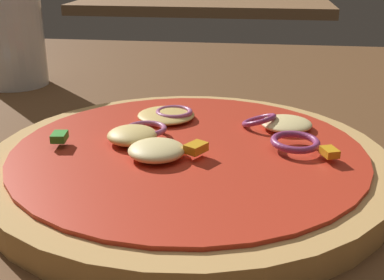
{
  "coord_description": "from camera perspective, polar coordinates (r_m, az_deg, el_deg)",
  "views": [
    {
      "loc": [
        0.05,
        -0.37,
        0.19
      ],
      "look_at": [
        0.01,
        -0.02,
        0.05
      ],
      "focal_mm": 46.46,
      "sensor_mm": 36.0,
      "label": 1
    }
  ],
  "objects": [
    {
      "name": "dining_table",
      "position": [
        0.41,
        -0.5,
        -3.52
      ],
      "size": [
        1.25,
        1.01,
        0.03
      ],
      "color": "brown",
      "rests_on": "ground"
    },
    {
      "name": "pizza",
      "position": [
        0.37,
        -0.41,
        -2.34
      ],
      "size": [
        0.29,
        0.29,
        0.03
      ],
      "color": "tan",
      "rests_on": "dining_table"
    },
    {
      "name": "beer_glass",
      "position": [
        0.64,
        -20.08,
        11.47
      ],
      "size": [
        0.08,
        0.08,
        0.14
      ],
      "color": "silver",
      "rests_on": "dining_table"
    },
    {
      "name": "background_table",
      "position": [
        1.68,
        1.48,
        15.4
      ],
      "size": [
        0.79,
        0.49,
        0.03
      ],
      "color": "brown",
      "rests_on": "ground"
    }
  ]
}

